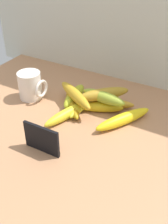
# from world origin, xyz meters

# --- Properties ---
(counter_top) EXTENTS (1.10, 0.76, 0.03)m
(counter_top) POSITION_xyz_m (0.00, 0.00, 0.01)
(counter_top) COLOR #AF7A53
(counter_top) RESTS_ON ground
(chalkboard_sign) EXTENTS (0.11, 0.02, 0.08)m
(chalkboard_sign) POSITION_xyz_m (-0.05, -0.12, 0.07)
(chalkboard_sign) COLOR black
(chalkboard_sign) RESTS_ON counter_top
(coffee_mug) EXTENTS (0.10, 0.08, 0.10)m
(coffee_mug) POSITION_xyz_m (-0.26, 0.09, 0.08)
(coffee_mug) COLOR silver
(coffee_mug) RESTS_ON counter_top
(banana_0) EXTENTS (0.04, 0.19, 0.03)m
(banana_0) POSITION_xyz_m (-0.06, 0.12, 0.05)
(banana_0) COLOR gold
(banana_0) RESTS_ON counter_top
(banana_1) EXTENTS (0.19, 0.10, 0.03)m
(banana_1) POSITION_xyz_m (0.01, 0.16, 0.05)
(banana_1) COLOR gold
(banana_1) RESTS_ON counter_top
(banana_2) EXTENTS (0.07, 0.16, 0.04)m
(banana_2) POSITION_xyz_m (-0.11, 0.14, 0.05)
(banana_2) COLOR gold
(banana_2) RESTS_ON counter_top
(banana_3) EXTENTS (0.08, 0.19, 0.03)m
(banana_3) POSITION_xyz_m (-0.08, 0.04, 0.05)
(banana_3) COLOR yellow
(banana_3) RESTS_ON counter_top
(banana_4) EXTENTS (0.17, 0.10, 0.03)m
(banana_4) POSITION_xyz_m (-0.01, 0.13, 0.05)
(banana_4) COLOR gold
(banana_4) RESTS_ON counter_top
(banana_5) EXTENTS (0.14, 0.15, 0.03)m
(banana_5) POSITION_xyz_m (-0.09, 0.10, 0.05)
(banana_5) COLOR #B38C15
(banana_5) RESTS_ON counter_top
(banana_6) EXTENTS (0.13, 0.20, 0.04)m
(banana_6) POSITION_xyz_m (0.10, 0.10, 0.05)
(banana_6) COLOR yellow
(banana_6) RESTS_ON counter_top
(banana_7) EXTENTS (0.16, 0.05, 0.04)m
(banana_7) POSITION_xyz_m (0.01, 0.14, 0.08)
(banana_7) COLOR #9BAC31
(banana_7) RESTS_ON banana_4
(banana_8) EXTENTS (0.15, 0.16, 0.04)m
(banana_8) POSITION_xyz_m (0.00, 0.15, 0.08)
(banana_8) COLOR #AD8423
(banana_8) RESTS_ON banana_1
(banana_9) EXTENTS (0.19, 0.13, 0.04)m
(banana_9) POSITION_xyz_m (-0.08, 0.11, 0.08)
(banana_9) COLOR gold
(banana_9) RESTS_ON banana_5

